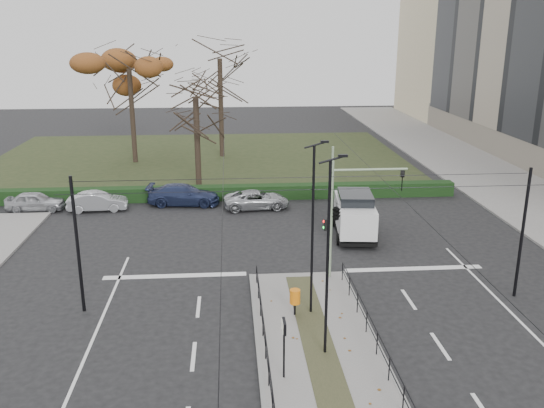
{
  "coord_description": "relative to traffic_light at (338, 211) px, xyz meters",
  "views": [
    {
      "loc": [
        -3.21,
        -20.95,
        11.62
      ],
      "look_at": [
        -1.04,
        7.73,
        2.89
      ],
      "focal_mm": 38.0,
      "sensor_mm": 36.0,
      "label": 1
    }
  ],
  "objects": [
    {
      "name": "streetlamp_median_far",
      "position": [
        -1.72,
        -3.6,
        0.4
      ],
      "size": [
        0.61,
        0.13,
        7.36
      ],
      "color": "black",
      "rests_on": "median_island"
    },
    {
      "name": "bare_tree_center",
      "position": [
        -5.72,
        28.5,
        4.98
      ],
      "size": [
        7.03,
        7.03,
        11.99
      ],
      "color": "black",
      "rests_on": "park"
    },
    {
      "name": "hedge",
      "position": [
        -7.83,
        14.1,
        -2.98
      ],
      "size": [
        38.0,
        1.0,
        1.0
      ],
      "primitive_type": "cube",
      "color": "black",
      "rests_on": "ground"
    },
    {
      "name": "ground",
      "position": [
        -1.83,
        -4.5,
        -3.48
      ],
      "size": [
        140.0,
        140.0,
        0.0
      ],
      "primitive_type": "plane",
      "color": "black",
      "rests_on": "ground"
    },
    {
      "name": "bare_tree_near",
      "position": [
        -7.43,
        17.78,
        2.89
      ],
      "size": [
        5.12,
        5.12,
        9.01
      ],
      "color": "black",
      "rests_on": "park"
    },
    {
      "name": "park",
      "position": [
        -7.83,
        27.5,
        -3.43
      ],
      "size": [
        38.0,
        26.0,
        0.1
      ],
      "primitive_type": "cube",
      "color": "black",
      "rests_on": "ground"
    },
    {
      "name": "white_van",
      "position": [
        2.18,
        6.03,
        -2.13
      ],
      "size": [
        2.67,
        5.15,
        2.6
      ],
      "color": "silver",
      "rests_on": "ground"
    },
    {
      "name": "traffic_light",
      "position": [
        0.0,
        0.0,
        0.0
      ],
      "size": [
        3.9,
        2.24,
        5.73
      ],
      "color": "gray",
      "rests_on": "median_island"
    },
    {
      "name": "info_panel",
      "position": [
        -3.34,
        -8.29,
        -1.64
      ],
      "size": [
        0.12,
        0.56,
        2.16
      ],
      "color": "black",
      "rests_on": "median_island"
    },
    {
      "name": "parked_car_fourth",
      "position": [
        -3.27,
        11.79,
        -2.86
      ],
      "size": [
        4.56,
        2.38,
        1.23
      ],
      "primitive_type": "imported",
      "rotation": [
        0.0,
        0.0,
        1.65
      ],
      "color": "#9EA0A5",
      "rests_on": "ground"
    },
    {
      "name": "rust_tree",
      "position": [
        -13.57,
        26.55,
        4.88
      ],
      "size": [
        9.42,
        9.42,
        10.87
      ],
      "color": "black",
      "rests_on": "park"
    },
    {
      "name": "litter_bin",
      "position": [
        -2.44,
        -3.8,
        -2.52
      ],
      "size": [
        0.44,
        0.44,
        1.14
      ],
      "color": "black",
      "rests_on": "median_island"
    },
    {
      "name": "sidewalk_east",
      "position": [
        16.17,
        17.5,
        -3.41
      ],
      "size": [
        8.0,
        90.0,
        0.14
      ],
      "primitive_type": "cube",
      "color": "slate",
      "rests_on": "ground"
    },
    {
      "name": "catenary",
      "position": [
        -1.83,
        -2.88,
        -0.06
      ],
      "size": [
        20.0,
        34.0,
        6.0
      ],
      "color": "black",
      "rests_on": "ground"
    },
    {
      "name": "parked_car_third",
      "position": [
        -8.24,
        13.02,
        -2.76
      ],
      "size": [
        5.09,
        2.45,
        1.43
      ],
      "primitive_type": "imported",
      "rotation": [
        0.0,
        0.0,
        1.48
      ],
      "color": "navy",
      "rests_on": "ground"
    },
    {
      "name": "streetlamp_median_near",
      "position": [
        -1.64,
        -6.82,
        0.47
      ],
      "size": [
        0.63,
        0.13,
        7.48
      ],
      "color": "black",
      "rests_on": "median_island"
    },
    {
      "name": "parked_car_first",
      "position": [
        -18.03,
        12.39,
        -2.83
      ],
      "size": [
        3.8,
        1.53,
        1.29
      ],
      "primitive_type": "imported",
      "rotation": [
        0.0,
        0.0,
        1.57
      ],
      "color": "#9EA0A5",
      "rests_on": "ground"
    },
    {
      "name": "median_railing",
      "position": [
        -1.83,
        -7.1,
        -2.5
      ],
      "size": [
        4.14,
        13.24,
        0.92
      ],
      "color": "black",
      "rests_on": "median_island"
    },
    {
      "name": "parked_car_second",
      "position": [
        -13.89,
        12.09,
        -2.84
      ],
      "size": [
        3.98,
        1.64,
        1.28
      ],
      "primitive_type": "imported",
      "rotation": [
        0.0,
        0.0,
        1.64
      ],
      "color": "#9EA0A5",
      "rests_on": "ground"
    },
    {
      "name": "median_island",
      "position": [
        -1.83,
        -7.0,
        -3.41
      ],
      "size": [
        4.4,
        15.0,
        0.14
      ],
      "primitive_type": "cube",
      "color": "slate",
      "rests_on": "ground"
    }
  ]
}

